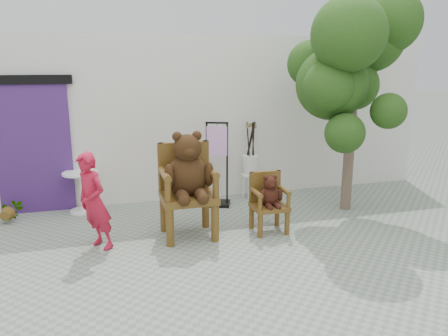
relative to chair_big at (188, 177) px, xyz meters
name	(u,v)px	position (x,y,z in m)	size (l,w,h in m)	color
ground_plane	(252,251)	(0.73, -0.81, -0.90)	(60.00, 60.00, 0.00)	gray
back_wall	(201,116)	(0.73, 2.29, 0.60)	(9.00, 1.00, 3.00)	silver
doorway	(34,145)	(-2.27, 1.77, 0.26)	(1.40, 0.11, 2.33)	#442165
chair_big	(188,177)	(0.00, 0.00, 0.00)	(0.78, 0.83, 1.57)	#4D3210
chair_small	(269,197)	(1.21, -0.16, -0.37)	(0.51, 0.48, 0.90)	#4D3210
person	(94,202)	(-1.32, -0.16, -0.22)	(0.50, 0.33, 1.38)	#B81632
cafe_table	(81,187)	(-1.55, 1.54, -0.46)	(0.60, 0.60, 0.70)	white
display_stand	(217,174)	(0.78, 1.25, -0.32)	(0.55, 0.49, 1.51)	black
stool_bucket	(250,165)	(1.51, 1.54, -0.26)	(0.32, 0.32, 1.45)	white
tree	(354,58)	(2.85, 0.38, 1.69)	(2.21, 1.96, 3.72)	#4E3B2F
potted_plant	(10,210)	(-2.67, 1.36, -0.72)	(0.34, 0.29, 0.38)	#15330D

